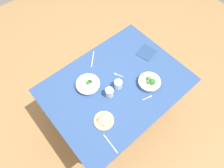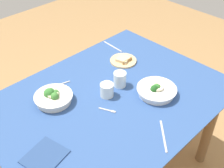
# 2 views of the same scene
# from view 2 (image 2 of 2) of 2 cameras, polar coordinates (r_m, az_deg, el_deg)

# --- Properties ---
(dining_table) EXTENTS (1.39, 1.04, 0.74)m
(dining_table) POSITION_cam_2_polar(r_m,az_deg,el_deg) (1.77, -0.35, -5.31)
(dining_table) COLOR #2D4C84
(dining_table) RESTS_ON ground_plane
(broccoli_bowl_far) EXTENTS (0.22, 0.22, 0.08)m
(broccoli_bowl_far) POSITION_cam_2_polar(r_m,az_deg,el_deg) (1.68, -11.62, -2.58)
(broccoli_bowl_far) COLOR silver
(broccoli_bowl_far) RESTS_ON dining_table
(broccoli_bowl_near) EXTENTS (0.24, 0.24, 0.07)m
(broccoli_bowl_near) POSITION_cam_2_polar(r_m,az_deg,el_deg) (1.72, 8.82, -1.28)
(broccoli_bowl_near) COLOR white
(broccoli_bowl_near) RESTS_ON dining_table
(bread_side_plate) EXTENTS (0.18, 0.18, 0.03)m
(bread_side_plate) POSITION_cam_2_polar(r_m,az_deg,el_deg) (2.00, 2.28, 4.76)
(bread_side_plate) COLOR #D6B27A
(bread_side_plate) RESTS_ON dining_table
(water_glass_center) EXTENTS (0.08, 0.08, 0.08)m
(water_glass_center) POSITION_cam_2_polar(r_m,az_deg,el_deg) (1.69, -0.94, -1.14)
(water_glass_center) COLOR silver
(water_glass_center) RESTS_ON dining_table
(water_glass_side) EXTENTS (0.08, 0.08, 0.09)m
(water_glass_side) POSITION_cam_2_polar(r_m,az_deg,el_deg) (1.76, 1.57, 0.95)
(water_glass_side) COLOR silver
(water_glass_side) RESTS_ON dining_table
(fork_by_far_bowl) EXTENTS (0.11, 0.04, 0.00)m
(fork_by_far_bowl) POSITION_cam_2_polar(r_m,az_deg,el_deg) (1.82, -10.09, 0.00)
(fork_by_far_bowl) COLOR #B7B7BC
(fork_by_far_bowl) RESTS_ON dining_table
(fork_by_near_bowl) EXTENTS (0.05, 0.10, 0.00)m
(fork_by_near_bowl) POSITION_cam_2_polar(r_m,az_deg,el_deg) (1.61, -0.80, -5.24)
(fork_by_near_bowl) COLOR #B7B7BC
(fork_by_near_bowl) RESTS_ON dining_table
(table_knife_left) EXTENTS (0.16, 0.16, 0.00)m
(table_knife_left) POSITION_cam_2_polar(r_m,az_deg,el_deg) (1.50, 10.19, -10.10)
(table_knife_left) COLOR #B7B7BC
(table_knife_left) RESTS_ON dining_table
(table_knife_right) EXTENTS (0.02, 0.20, 0.00)m
(table_knife_right) POSITION_cam_2_polar(r_m,az_deg,el_deg) (2.17, 0.14, 7.46)
(table_knife_right) COLOR #B7B7BC
(table_knife_right) RESTS_ON dining_table
(napkin_folded_upper) EXTENTS (0.22, 0.20, 0.01)m
(napkin_folded_upper) POSITION_cam_2_polar(r_m,az_deg,el_deg) (1.43, -13.22, -13.82)
(napkin_folded_upper) COLOR navy
(napkin_folded_upper) RESTS_ON dining_table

